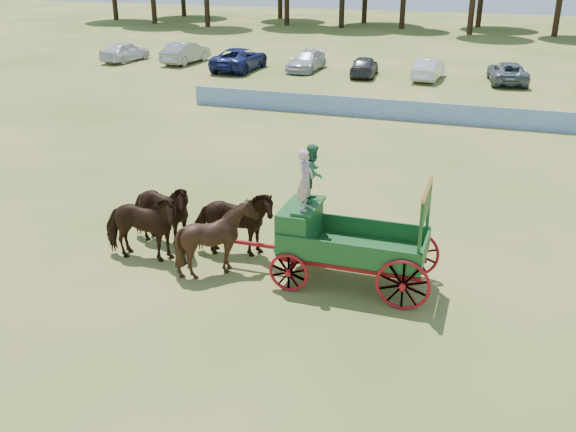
{
  "coord_description": "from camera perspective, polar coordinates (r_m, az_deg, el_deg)",
  "views": [
    {
      "loc": [
        2.72,
        -15.37,
        8.48
      ],
      "look_at": [
        -2.66,
        0.79,
        1.3
      ],
      "focal_mm": 40.0,
      "sensor_mm": 36.0,
      "label": 1
    }
  ],
  "objects": [
    {
      "name": "parked_cars",
      "position": [
        45.96,
        17.09,
        12.21
      ],
      "size": [
        56.05,
        6.99,
        1.63
      ],
      "color": "silver",
      "rests_on": "ground"
    },
    {
      "name": "horse_wheel_left",
      "position": [
        17.79,
        -6.28,
        -1.99
      ],
      "size": [
        1.93,
        1.73,
        2.09
      ],
      "primitive_type": "imported",
      "rotation": [
        0.0,
        0.0,
        1.55
      ],
      "color": "black",
      "rests_on": "ground"
    },
    {
      "name": "farm_dray",
      "position": [
        17.11,
        3.48,
        -0.71
      ],
      "size": [
        6.0,
        2.0,
        3.76
      ],
      "color": "maroon",
      "rests_on": "ground"
    },
    {
      "name": "ground",
      "position": [
        17.76,
        7.39,
        -5.87
      ],
      "size": [
        160.0,
        160.0,
        0.0
      ],
      "primitive_type": "plane",
      "color": "#AB964D",
      "rests_on": "ground"
    },
    {
      "name": "horse_wheel_right",
      "position": [
        18.71,
        -4.9,
        -0.65
      ],
      "size": [
        2.66,
        1.65,
        2.09
      ],
      "primitive_type": "imported",
      "rotation": [
        0.0,
        0.0,
        1.79
      ],
      "color": "black",
      "rests_on": "ground"
    },
    {
      "name": "horse_lead_left",
      "position": [
        18.86,
        -12.94,
        -0.98
      ],
      "size": [
        2.58,
        1.38,
        2.09
      ],
      "primitive_type": "imported",
      "rotation": [
        0.0,
        0.0,
        1.68
      ],
      "color": "black",
      "rests_on": "ground"
    },
    {
      "name": "sponsor_banner",
      "position": [
        34.5,
        11.88,
        9.04
      ],
      "size": [
        26.0,
        0.08,
        1.05
      ],
      "primitive_type": "cube",
      "color": "#1C489A",
      "rests_on": "ground"
    },
    {
      "name": "horse_lead_right",
      "position": [
        19.72,
        -11.33,
        0.24
      ],
      "size": [
        2.6,
        1.45,
        2.09
      ],
      "primitive_type": "imported",
      "rotation": [
        0.0,
        0.0,
        1.44
      ],
      "color": "black",
      "rests_on": "ground"
    }
  ]
}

